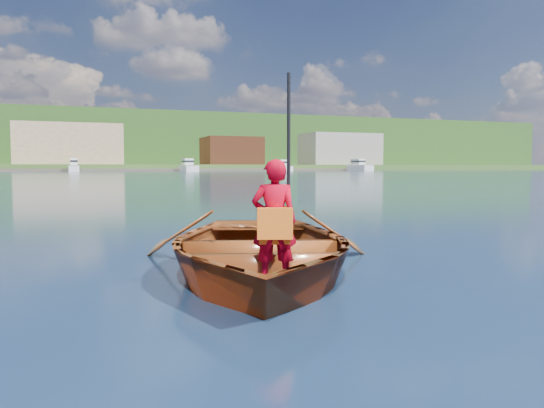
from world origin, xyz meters
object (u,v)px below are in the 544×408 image
at_px(child_paddler, 275,221).
at_px(marina_yachts, 156,167).
at_px(dock, 119,170).
at_px(rowboat, 258,248).

relative_size(child_paddler, marina_yachts, 0.01).
bearing_deg(dock, rowboat, -93.36).
relative_size(rowboat, child_paddler, 2.47).
bearing_deg(marina_yachts, child_paddler, -97.34).
distance_m(dock, marina_yachts, 10.82).
distance_m(rowboat, child_paddler, 1.00).
distance_m(rowboat, dock, 147.29).
bearing_deg(child_paddler, marina_yachts, 82.66).
xyz_separation_m(rowboat, dock, (8.62, 147.03, 0.10)).
distance_m(rowboat, marina_yachts, 143.51).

